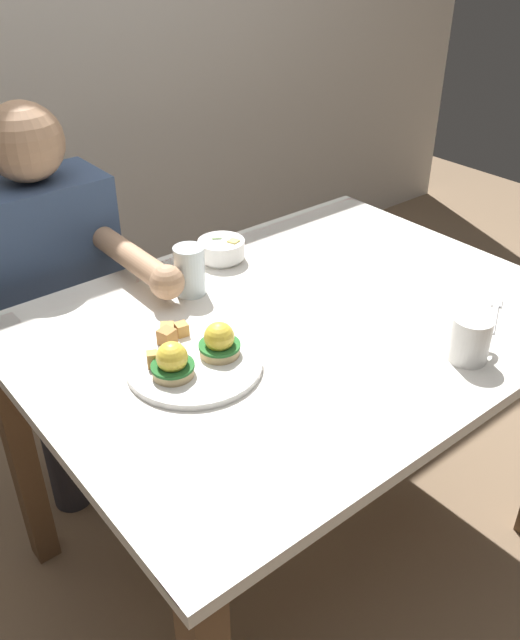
% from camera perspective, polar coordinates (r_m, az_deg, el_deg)
% --- Properties ---
extents(ground_plane, '(6.00, 6.00, 0.00)m').
position_cam_1_polar(ground_plane, '(1.96, 2.73, -18.45)').
color(ground_plane, '#7F664C').
extents(dining_table, '(1.20, 0.90, 0.74)m').
position_cam_1_polar(dining_table, '(1.53, 3.34, -3.20)').
color(dining_table, white).
rests_on(dining_table, ground_plane).
extents(eggs_benedict_plate, '(0.27, 0.27, 0.09)m').
position_cam_1_polar(eggs_benedict_plate, '(1.31, -5.70, -3.29)').
color(eggs_benedict_plate, white).
rests_on(eggs_benedict_plate, dining_table).
extents(fruit_bowl, '(0.12, 0.12, 0.06)m').
position_cam_1_polar(fruit_bowl, '(1.70, -3.37, 6.08)').
color(fruit_bowl, white).
rests_on(fruit_bowl, dining_table).
extents(coffee_mug, '(0.11, 0.08, 0.09)m').
position_cam_1_polar(coffee_mug, '(1.38, 17.70, -1.43)').
color(coffee_mug, white).
rests_on(coffee_mug, dining_table).
extents(fork, '(0.14, 0.09, 0.00)m').
position_cam_1_polar(fork, '(1.57, 19.55, 0.56)').
color(fork, silver).
rests_on(fork, dining_table).
extents(water_glass_near, '(0.07, 0.07, 0.12)m').
position_cam_1_polar(water_glass_near, '(1.55, -6.06, 3.99)').
color(water_glass_near, silver).
rests_on(water_glass_near, dining_table).
extents(diner_person, '(0.34, 0.54, 1.14)m').
position_cam_1_polar(diner_person, '(1.82, -16.99, 2.27)').
color(diner_person, '#33333D').
rests_on(diner_person, ground_plane).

